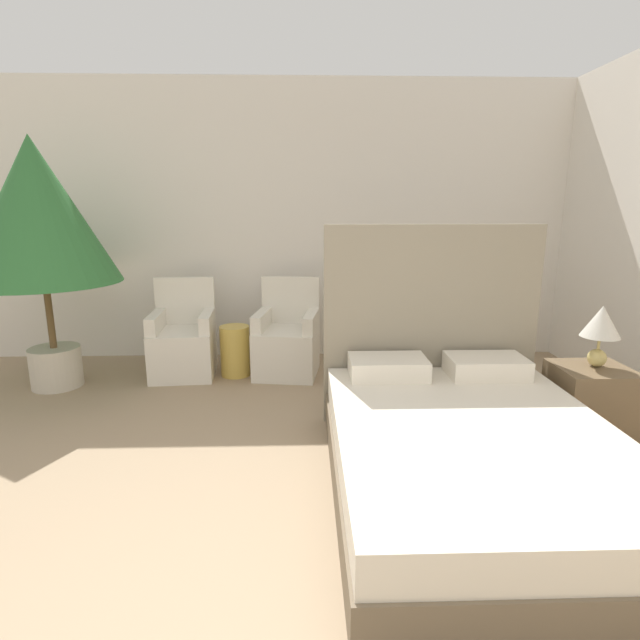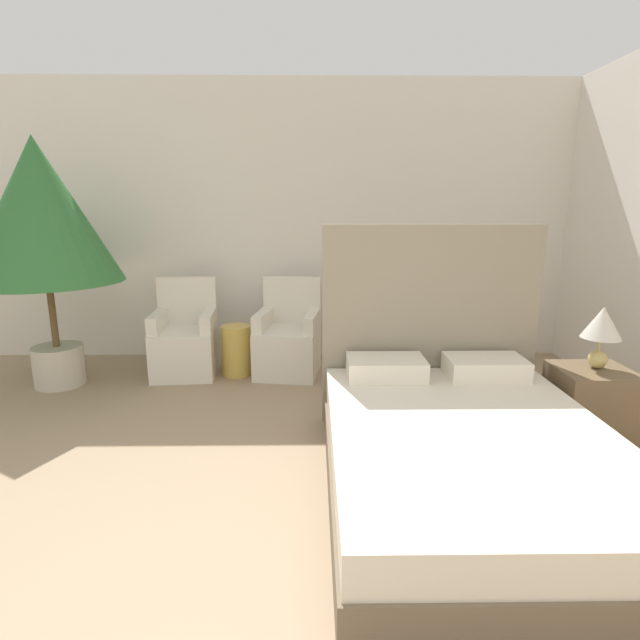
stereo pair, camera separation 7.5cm
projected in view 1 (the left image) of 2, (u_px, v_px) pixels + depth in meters
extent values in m
cube|color=silver|center=(292.00, 223.00, 5.31)|extent=(10.00, 0.06, 2.90)
cube|color=brown|center=(472.00, 478.00, 2.84)|extent=(1.58, 2.10, 0.24)
cube|color=beige|center=(474.00, 442.00, 2.79)|extent=(1.54, 2.05, 0.20)
cube|color=gray|center=(430.00, 326.00, 3.75)|extent=(1.61, 0.06, 1.50)
cube|color=silver|center=(388.00, 367.00, 3.55)|extent=(0.55, 0.35, 0.14)
cube|color=silver|center=(486.00, 366.00, 3.58)|extent=(0.55, 0.35, 0.14)
cube|color=silver|center=(184.00, 353.00, 4.87)|extent=(0.63, 0.64, 0.46)
cube|color=silver|center=(185.00, 301.00, 5.02)|extent=(0.59, 0.10, 0.47)
cube|color=silver|center=(156.00, 322.00, 4.77)|extent=(0.14, 0.55, 0.17)
cube|color=silver|center=(207.00, 321.00, 4.82)|extent=(0.14, 0.55, 0.17)
cube|color=silver|center=(287.00, 352.00, 4.90)|extent=(0.66, 0.68, 0.46)
cube|color=silver|center=(291.00, 300.00, 5.06)|extent=(0.59, 0.14, 0.47)
cube|color=silver|center=(262.00, 320.00, 4.85)|extent=(0.17, 0.55, 0.17)
cube|color=silver|center=(311.00, 322.00, 4.80)|extent=(0.17, 0.55, 0.17)
cylinder|color=beige|center=(56.00, 367.00, 4.58)|extent=(0.44, 0.44, 0.37)
cylinder|color=brown|center=(50.00, 316.00, 4.47)|extent=(0.06, 0.06, 0.60)
cone|color=#2D6B33|center=(37.00, 210.00, 4.27)|extent=(1.30, 1.30, 1.25)
cube|color=brown|center=(590.00, 401.00, 3.61)|extent=(0.51, 0.47, 0.51)
sphere|color=tan|center=(597.00, 358.00, 3.57)|extent=(0.13, 0.13, 0.13)
cylinder|color=tan|center=(599.00, 343.00, 3.54)|extent=(0.02, 0.02, 0.09)
cone|color=beige|center=(602.00, 321.00, 3.51)|extent=(0.27, 0.27, 0.22)
cylinder|color=gold|center=(235.00, 351.00, 4.87)|extent=(0.29, 0.29, 0.49)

